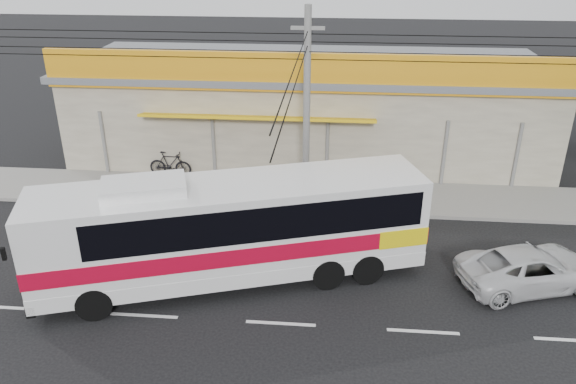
{
  "coord_description": "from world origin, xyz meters",
  "views": [
    {
      "loc": [
        1.38,
        -15.33,
        10.15
      ],
      "look_at": [
        -0.2,
        2.0,
        2.05
      ],
      "focal_mm": 35.0,
      "sensor_mm": 36.0,
      "label": 1
    }
  ],
  "objects_px": {
    "motorbike_dark": "(170,164)",
    "motorbike_red": "(103,187)",
    "white_car": "(530,268)",
    "utility_pole": "(308,46)",
    "coach_bus": "(238,224)"
  },
  "relations": [
    {
      "from": "motorbike_dark",
      "to": "white_car",
      "type": "relative_size",
      "value": 0.43
    },
    {
      "from": "motorbike_dark",
      "to": "utility_pole",
      "type": "bearing_deg",
      "value": -110.28
    },
    {
      "from": "coach_bus",
      "to": "motorbike_dark",
      "type": "bearing_deg",
      "value": 102.16
    },
    {
      "from": "motorbike_dark",
      "to": "white_car",
      "type": "bearing_deg",
      "value": -114.73
    },
    {
      "from": "motorbike_red",
      "to": "white_car",
      "type": "bearing_deg",
      "value": -105.1
    },
    {
      "from": "motorbike_red",
      "to": "motorbike_dark",
      "type": "bearing_deg",
      "value": -38.35
    },
    {
      "from": "white_car",
      "to": "utility_pole",
      "type": "bearing_deg",
      "value": 41.39
    },
    {
      "from": "white_car",
      "to": "motorbike_dark",
      "type": "bearing_deg",
      "value": 44.91
    },
    {
      "from": "motorbike_dark",
      "to": "utility_pole",
      "type": "height_order",
      "value": "utility_pole"
    },
    {
      "from": "white_car",
      "to": "utility_pole",
      "type": "height_order",
      "value": "utility_pole"
    },
    {
      "from": "motorbike_dark",
      "to": "motorbike_red",
      "type": "bearing_deg",
      "value": 143.45
    },
    {
      "from": "motorbike_red",
      "to": "motorbike_dark",
      "type": "relative_size",
      "value": 0.97
    },
    {
      "from": "coach_bus",
      "to": "motorbike_dark",
      "type": "xyz_separation_m",
      "value": [
        -4.43,
        7.62,
        -1.24
      ]
    },
    {
      "from": "utility_pole",
      "to": "motorbike_red",
      "type": "bearing_deg",
      "value": 178.86
    },
    {
      "from": "motorbike_dark",
      "to": "white_car",
      "type": "height_order",
      "value": "motorbike_dark"
    }
  ]
}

